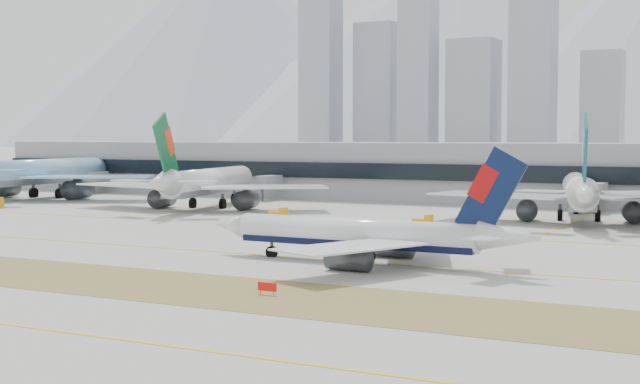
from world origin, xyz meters
The scene contains 10 objects.
ground centered at (0.00, 0.00, 0.00)m, with size 3000.00×3000.00×0.00m, color #A09F96.
taxiing_airliner centered at (26.89, -6.14, 3.75)m, with size 46.26×40.28×15.57m.
widebody_korean centered at (-102.51, 68.02, 6.68)m, with size 69.92×68.92×25.11m.
widebody_eva centered at (-43.30, 58.93, 5.80)m, with size 59.86×59.52×21.83m.
widebody_cathay centered at (39.69, 66.20, 5.56)m, with size 57.09×56.86×20.90m.
terminal centered at (0.00, 114.84, 7.50)m, with size 280.00×43.10×15.00m.
hold_sign_right centered at (27.20, -32.00, 0.88)m, with size 2.20×0.15×1.35m.
gse_c centered at (17.60, 39.12, 1.05)m, with size 3.55×2.00×2.60m.
gse_b centered at (-13.76, 41.43, 1.05)m, with size 3.55×2.00×2.60m.
city_skyline centered at (-106.76, 453.42, 49.80)m, with size 342.00×49.80×140.00m.
Camera 1 is at (74.26, -111.06, 16.47)m, focal length 50.00 mm.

